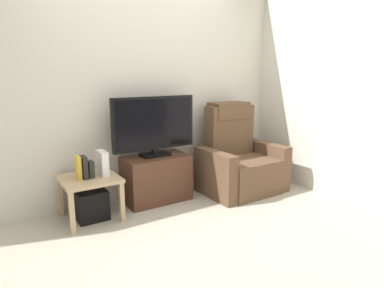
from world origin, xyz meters
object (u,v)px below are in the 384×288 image
Objects in this scene: television at (154,125)px; book_rightmost at (91,169)px; subwoofer_box at (91,204)px; book_middle at (84,167)px; tv_stand at (156,178)px; book_leftmost at (78,168)px; game_console at (102,163)px; side_table at (90,184)px; recliner_armchair at (239,161)px.

book_rightmost is (-0.76, -0.12, -0.36)m from television.
book_middle is at bearing -157.10° from subwoofer_box.
television reaches higher than tv_stand.
tv_stand is 0.88m from book_middle.
book_leftmost is 0.95× the size of game_console.
book_middle is at bearing -157.10° from side_table.
television is 1.07m from subwoofer_box.
recliner_armchair reaches higher than book_middle.
book_middle is (-0.82, -0.10, 0.28)m from tv_stand.
book_rightmost reaches higher than side_table.
book_leftmost reaches higher than book_middle.
side_table is 0.21m from book_leftmost.
side_table is at bearing 22.90° from book_middle.
book_rightmost is (0.01, -0.02, 0.37)m from subwoofer_box.
side_table is at bearing -174.15° from tv_stand.
television is at bearing 8.18° from book_middle.
tv_stand is 0.81m from book_rightmost.
recliner_armchair is at bearing -12.38° from tv_stand.
recliner_armchair is 1.82m from side_table.
recliner_armchair is (1.03, -0.23, 0.11)m from tv_stand.
book_rightmost is at bearing -53.62° from side_table.
television is 5.87× the size of book_rightmost.
subwoofer_box is at bearing 11.31° from book_leftmost.
recliner_armchair is at bearing -4.05° from book_rightmost.
book_leftmost is 0.25m from game_console.
tv_stand is at bearing 6.48° from book_leftmost.
game_console is (-0.63, -0.07, 0.29)m from tv_stand.
game_console is at bearing -173.72° from tv_stand.
recliner_armchair reaches higher than game_console.
television is at bearing 7.23° from subwoofer_box.
television is 1.17m from recliner_armchair.
book_middle is at bearing 166.13° from recliner_armchair.
subwoofer_box is 1.23× the size of game_console.
side_table is 1.82× the size of subwoofer_box.
recliner_armchair is 4.71× the size of book_leftmost.
game_console is (0.15, 0.01, 0.41)m from subwoofer_box.
subwoofer_box is at bearing 126.38° from book_rightmost.
recliner_armchair is at bearing -13.38° from television.
book_middle is (-0.05, -0.02, 0.40)m from subwoofer_box.
game_console is at bearing 8.86° from book_middle.
game_console reaches higher than tv_stand.
book_rightmost is at bearing 0.00° from book_leftmost.
subwoofer_box is 0.41m from book_leftmost.
side_table is 2.41× the size of book_middle.
subwoofer_box is at bearing -174.15° from tv_stand.
television reaches higher than side_table.
television reaches higher than game_console.
recliner_armchair is at bearing -3.92° from book_middle.
subwoofer_box is 0.43m from game_console.
book_rightmost is at bearing 165.99° from recliner_armchair.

